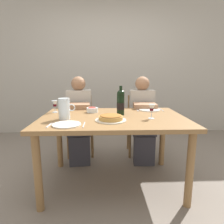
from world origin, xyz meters
name	(u,v)px	position (x,y,z in m)	size (l,w,h in m)	color
ground_plane	(113,182)	(0.00, 0.00, 0.00)	(8.00, 8.00, 0.00)	slate
back_wall	(108,63)	(0.00, 2.00, 1.40)	(8.00, 0.10, 2.80)	#B2ADA3
dining_table	(113,125)	(0.00, 0.00, 0.67)	(1.50, 1.00, 0.76)	olive
wine_bottle	(121,103)	(0.09, 0.08, 0.90)	(0.08, 0.08, 0.31)	black
water_pitcher	(64,110)	(-0.48, -0.09, 0.85)	(0.16, 0.11, 0.21)	silver
baked_tart	(111,118)	(-0.03, -0.18, 0.79)	(0.30, 0.30, 0.06)	silver
salad_bowl	(92,109)	(-0.23, 0.24, 0.79)	(0.13, 0.13, 0.06)	silver
wine_glass_left_diner	(55,104)	(-0.66, 0.25, 0.86)	(0.07, 0.07, 0.14)	silver
wine_glass_right_diner	(152,108)	(0.38, -0.11, 0.86)	(0.07, 0.07, 0.14)	silver
dinner_plate_left_setting	(150,110)	(0.47, 0.34, 0.77)	(0.26, 0.26, 0.01)	white
dinner_plate_right_setting	(67,125)	(-0.42, -0.33, 0.77)	(0.25, 0.25, 0.01)	white
fork_left_setting	(137,110)	(0.32, 0.34, 0.76)	(0.16, 0.01, 0.01)	silver
knife_left_setting	(162,110)	(0.62, 0.34, 0.76)	(0.18, 0.01, 0.01)	silver
knife_right_setting	(84,125)	(-0.27, -0.33, 0.76)	(0.18, 0.01, 0.01)	silver
spoon_right_setting	(49,125)	(-0.57, -0.33, 0.76)	(0.16, 0.01, 0.01)	silver
chair_left	(80,121)	(-0.46, 0.91, 0.50)	(0.44, 0.44, 0.87)	olive
diner_left	(79,116)	(-0.44, 0.67, 0.62)	(0.37, 0.53, 1.16)	#B7B2A8
chair_right	(140,120)	(0.45, 0.89, 0.50)	(0.42, 0.42, 0.87)	olive
diner_right	(143,116)	(0.44, 0.65, 0.62)	(0.35, 0.51, 1.16)	#B7B2A8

